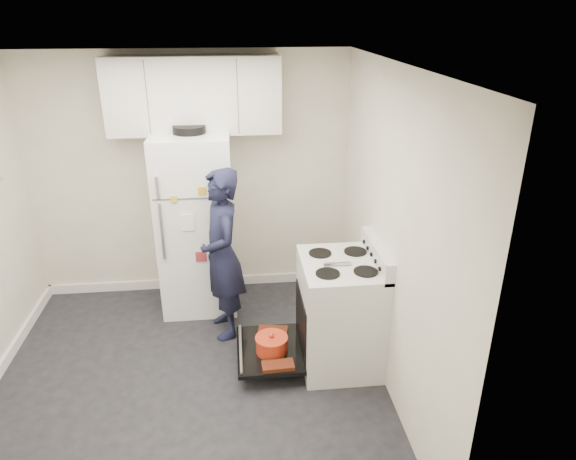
{
  "coord_description": "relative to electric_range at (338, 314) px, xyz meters",
  "views": [
    {
      "loc": [
        0.44,
        -3.47,
        2.84
      ],
      "look_at": [
        0.89,
        0.63,
        1.05
      ],
      "focal_mm": 32.0,
      "sensor_mm": 36.0,
      "label": 1
    }
  ],
  "objects": [
    {
      "name": "room",
      "position": [
        -1.29,
        -0.12,
        0.74
      ],
      "size": [
        3.21,
        3.21,
        2.51
      ],
      "color": "black",
      "rests_on": "ground"
    },
    {
      "name": "electric_range",
      "position": [
        0.0,
        0.0,
        0.0
      ],
      "size": [
        0.66,
        0.76,
        1.1
      ],
      "color": "silver",
      "rests_on": "ground"
    },
    {
      "name": "open_oven_door",
      "position": [
        -0.58,
        -0.02,
        -0.28
      ],
      "size": [
        0.55,
        0.7,
        0.22
      ],
      "color": "black",
      "rests_on": "ground"
    },
    {
      "name": "refrigerator",
      "position": [
        -1.22,
        1.1,
        0.43
      ],
      "size": [
        0.72,
        0.74,
        1.86
      ],
      "color": "white",
      "rests_on": "ground"
    },
    {
      "name": "upper_cabinets",
      "position": [
        -1.16,
        1.28,
        1.63
      ],
      "size": [
        1.6,
        0.33,
        0.7
      ],
      "primitive_type": "cube",
      "color": "silver",
      "rests_on": "room"
    },
    {
      "name": "person",
      "position": [
        -0.96,
        0.55,
        0.33
      ],
      "size": [
        0.5,
        0.65,
        1.6
      ],
      "primitive_type": "imported",
      "rotation": [
        0.0,
        0.0,
        -1.35
      ],
      "color": "black",
      "rests_on": "ground"
    }
  ]
}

